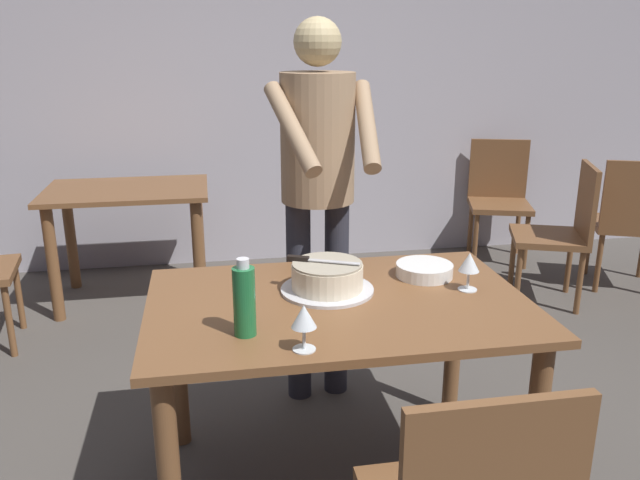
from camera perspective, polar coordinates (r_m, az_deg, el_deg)
ground_plane at (r=2.65m, az=1.53°, el=-20.52°), size 14.00×14.00×0.00m
back_wall at (r=4.80m, az=-5.09°, el=14.02°), size 10.00×0.12×2.70m
main_dining_table at (r=2.32m, az=1.65°, el=-8.19°), size 1.34×0.88×0.75m
cake_on_platter at (r=2.33m, az=0.65°, el=-3.41°), size 0.34×0.34×0.11m
cake_knife at (r=2.32m, az=-1.06°, el=-1.76°), size 0.25×0.13×0.02m
plate_stack at (r=2.52m, az=9.27°, el=-2.65°), size 0.22×0.22×0.05m
wine_glass_near at (r=2.38m, az=13.13°, el=-2.05°), size 0.08×0.08×0.14m
wine_glass_far at (r=1.88m, az=-1.45°, el=-6.94°), size 0.08×0.08×0.14m
water_bottle at (r=1.99m, az=-6.75°, el=-5.35°), size 0.07×0.07×0.25m
person_cutting_cake at (r=2.79m, az=-0.16°, el=5.97°), size 0.46×0.57×1.72m
background_table at (r=4.24m, az=-16.66°, el=2.31°), size 1.00×0.70×0.74m
background_chair_1 at (r=4.30m, az=20.72°, el=0.94°), size 0.57×0.57×0.90m
background_chair_2 at (r=5.09m, az=15.62°, el=3.85°), size 0.55×0.55×0.90m
background_chair_3 at (r=4.72m, az=25.87°, el=1.70°), size 0.57×0.57×0.90m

